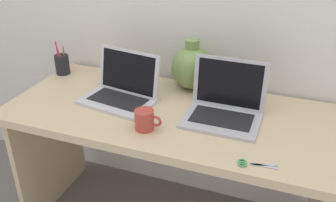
% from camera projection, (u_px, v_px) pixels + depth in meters
% --- Properties ---
extents(desk, '(1.53, 0.69, 0.75)m').
position_uv_depth(desk, '(168.00, 138.00, 1.84)').
color(desk, '#D1B78C').
rests_on(desk, ground).
extents(laptop_left, '(0.38, 0.29, 0.23)m').
position_uv_depth(laptop_left, '(123.00, 88.00, 1.85)').
color(laptop_left, silver).
rests_on(laptop_left, desk).
extents(laptop_right, '(0.34, 0.27, 0.25)m').
position_uv_depth(laptop_right, '(225.00, 103.00, 1.70)').
color(laptop_right, '#B2B2B7').
rests_on(laptop_right, desk).
extents(green_vase, '(0.21, 0.21, 0.26)m').
position_uv_depth(green_vase, '(192.00, 67.00, 1.94)').
color(green_vase, '#75934C').
rests_on(green_vase, desk).
extents(coffee_mug, '(0.12, 0.08, 0.09)m').
position_uv_depth(coffee_mug, '(145.00, 120.00, 1.60)').
color(coffee_mug, '#B23D33').
rests_on(coffee_mug, desk).
extents(pen_cup, '(0.08, 0.08, 0.19)m').
position_uv_depth(pen_cup, '(62.00, 64.00, 2.13)').
color(pen_cup, black).
rests_on(pen_cup, desk).
extents(scissors, '(0.15, 0.06, 0.01)m').
position_uv_depth(scissors, '(250.00, 164.00, 1.40)').
color(scissors, '#B7B7BC').
rests_on(scissors, desk).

